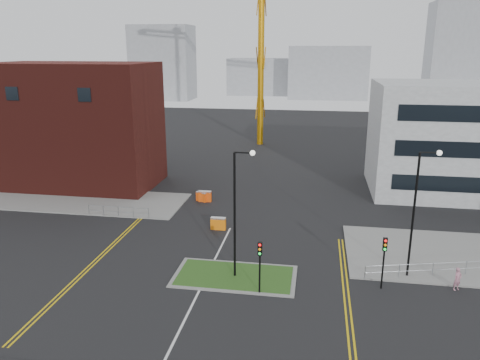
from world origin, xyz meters
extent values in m
plane|color=black|center=(0.00, 0.00, 0.00)|extent=(200.00, 200.00, 0.00)
cube|color=slate|center=(-20.00, 22.00, 0.06)|extent=(28.00, 8.00, 0.12)
cube|color=slate|center=(2.00, 8.00, 0.04)|extent=(8.60, 4.60, 0.08)
cube|color=#26511B|center=(2.00, 8.00, 0.06)|extent=(8.00, 4.00, 0.12)
cube|color=#4A1712|center=(-20.00, 28.00, 7.00)|extent=(18.00, 10.00, 14.00)
cube|color=black|center=(-24.00, 22.98, 11.00)|extent=(1.40, 0.10, 1.40)
cube|color=black|center=(-16.00, 22.98, 11.00)|extent=(1.40, 0.10, 1.40)
cylinder|color=#CB850B|center=(-2.00, 55.00, 19.20)|extent=(1.00, 1.00, 38.40)
cylinder|color=black|center=(2.00, 8.00, 4.50)|extent=(0.16, 0.16, 9.00)
cylinder|color=black|center=(2.60, 8.00, 9.00)|extent=(1.20, 0.10, 0.10)
sphere|color=silver|center=(3.20, 8.00, 9.00)|extent=(0.36, 0.36, 0.36)
cylinder|color=black|center=(14.00, 10.00, 4.50)|extent=(0.16, 0.16, 9.00)
cylinder|color=black|center=(14.60, 10.00, 9.00)|extent=(1.20, 0.10, 0.10)
sphere|color=silver|center=(15.20, 10.00, 9.00)|extent=(0.36, 0.36, 0.36)
cylinder|color=black|center=(4.00, 6.00, 1.50)|extent=(0.12, 0.12, 3.00)
cube|color=black|center=(4.00, 6.00, 3.20)|extent=(0.28, 0.22, 0.90)
sphere|color=red|center=(4.00, 5.87, 3.50)|extent=(0.18, 0.18, 0.18)
sphere|color=orange|center=(4.00, 5.87, 3.20)|extent=(0.18, 0.18, 0.18)
sphere|color=#0CCC33|center=(4.00, 5.87, 2.90)|extent=(0.18, 0.18, 0.18)
cylinder|color=black|center=(12.00, 8.00, 1.50)|extent=(0.12, 0.12, 3.00)
cube|color=black|center=(12.00, 8.00, 3.20)|extent=(0.28, 0.22, 0.90)
sphere|color=red|center=(12.00, 7.87, 3.50)|extent=(0.18, 0.18, 0.18)
sphere|color=orange|center=(12.00, 7.87, 3.20)|extent=(0.18, 0.18, 0.18)
sphere|color=#0CCC33|center=(12.00, 7.87, 2.90)|extent=(0.18, 0.18, 0.18)
cylinder|color=gray|center=(-11.00, 18.00, 1.05)|extent=(6.00, 0.04, 0.04)
cylinder|color=gray|center=(-11.00, 18.00, 0.55)|extent=(6.00, 0.04, 0.04)
cylinder|color=gray|center=(-14.00, 18.00, 0.55)|extent=(0.05, 0.05, 1.10)
cylinder|color=gray|center=(-8.00, 18.00, 0.55)|extent=(0.05, 0.05, 1.10)
cylinder|color=gray|center=(11.00, 9.00, 0.55)|extent=(0.05, 0.05, 1.10)
cube|color=silver|center=(0.00, 2.00, 0.01)|extent=(0.15, 30.00, 0.01)
cube|color=gold|center=(-9.00, 10.00, 0.01)|extent=(0.12, 24.00, 0.01)
cube|color=gold|center=(-8.70, 10.00, 0.01)|extent=(0.12, 24.00, 0.01)
cube|color=gold|center=(9.50, 6.00, 0.01)|extent=(0.12, 20.00, 0.01)
cube|color=gold|center=(9.80, 6.00, 0.01)|extent=(0.12, 20.00, 0.01)
cube|color=gray|center=(-40.00, 120.00, 11.00)|extent=(18.00, 12.00, 22.00)
cube|color=gray|center=(10.00, 130.00, 8.00)|extent=(24.00, 12.00, 16.00)
cube|color=gray|center=(45.00, 125.00, 14.00)|extent=(14.00, 12.00, 28.00)
cube|color=gray|center=(-8.00, 140.00, 6.00)|extent=(30.00, 12.00, 12.00)
imported|color=#BA788D|center=(16.93, 8.61, 0.79)|extent=(0.69, 0.62, 1.59)
cube|color=#FF530E|center=(-4.36, 24.00, 0.51)|extent=(1.28, 0.85, 1.02)
cube|color=silver|center=(-4.36, 24.00, 0.96)|extent=(1.28, 0.85, 0.12)
cube|color=#F14D0D|center=(-4.00, 24.00, 0.56)|extent=(1.37, 0.52, 1.13)
cube|color=silver|center=(-4.00, 24.00, 1.07)|extent=(1.37, 0.52, 0.14)
cube|color=orange|center=(-1.00, 16.56, 0.55)|extent=(1.33, 0.45, 1.11)
cube|color=silver|center=(-1.00, 16.56, 1.05)|extent=(1.33, 0.45, 0.13)
camera|label=1|loc=(7.22, -21.42, 15.62)|focal=35.00mm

